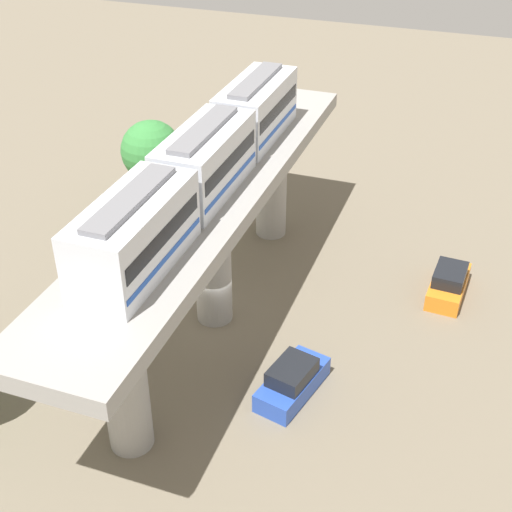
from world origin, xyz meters
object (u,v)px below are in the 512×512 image
object	(u,v)px
tree_mid_lot	(151,151)
parked_car_orange	(449,283)
parked_car_blue	(292,381)
train	(205,161)

from	to	relation	value
tree_mid_lot	parked_car_orange	bearing A→B (deg)	170.04
parked_car_blue	tree_mid_lot	xyz separation A→B (m)	(14.05, -13.98, 3.47)
train	parked_car_orange	size ratio (longest dim) A/B	4.77
parked_car_blue	tree_mid_lot	world-z (taller)	tree_mid_lot
parked_car_blue	parked_car_orange	size ratio (longest dim) A/B	1.05
parked_car_orange	tree_mid_lot	bearing A→B (deg)	-6.49
parked_car_blue	train	bearing A→B (deg)	-20.47
train	parked_car_blue	world-z (taller)	train
parked_car_orange	train	bearing A→B (deg)	33.86
parked_car_blue	parked_car_orange	distance (m)	12.02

